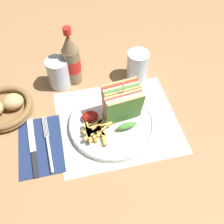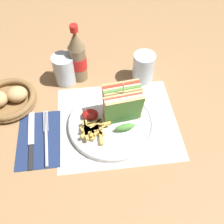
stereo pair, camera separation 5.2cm
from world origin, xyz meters
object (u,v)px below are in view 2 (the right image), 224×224
(glass_near, at_px, (143,69))
(bread_basket, at_px, (8,99))
(coke_bottle_near, at_px, (78,57))
(glass_far, at_px, (65,71))
(club_sandwich, at_px, (123,106))
(fork, at_px, (46,142))
(plate_main, at_px, (113,123))
(knife, at_px, (31,139))

(glass_near, bearing_deg, bread_basket, -171.87)
(coke_bottle_near, relative_size, bread_basket, 1.19)
(coke_bottle_near, height_order, glass_near, coke_bottle_near)
(coke_bottle_near, bearing_deg, glass_far, -168.26)
(coke_bottle_near, height_order, glass_far, coke_bottle_near)
(glass_far, bearing_deg, club_sandwich, -49.34)
(fork, xyz_separation_m, glass_far, (0.06, 0.26, 0.04))
(fork, bearing_deg, bread_basket, 123.12)
(glass_near, xyz_separation_m, glass_far, (-0.27, 0.02, 0.00))
(club_sandwich, xyz_separation_m, glass_far, (-0.17, 0.20, -0.03))
(club_sandwich, distance_m, coke_bottle_near, 0.25)
(club_sandwich, height_order, glass_near, club_sandwich)
(plate_main, xyz_separation_m, glass_far, (-0.14, 0.22, 0.04))
(fork, bearing_deg, glass_far, 73.55)
(plate_main, xyz_separation_m, knife, (-0.25, -0.03, -0.00))
(plate_main, xyz_separation_m, coke_bottle_near, (-0.09, 0.23, 0.08))
(fork, xyz_separation_m, glass_near, (0.33, 0.24, 0.04))
(club_sandwich, bearing_deg, knife, -171.49)
(plate_main, distance_m, bread_basket, 0.35)
(club_sandwich, distance_m, glass_far, 0.27)
(plate_main, distance_m, fork, 0.21)
(coke_bottle_near, relative_size, glass_near, 2.04)
(glass_near, relative_size, bread_basket, 0.59)
(glass_far, relative_size, bread_basket, 0.59)
(plate_main, distance_m, glass_near, 0.24)
(club_sandwich, relative_size, glass_far, 1.40)
(plate_main, height_order, club_sandwich, club_sandwich)
(fork, bearing_deg, club_sandwich, 10.88)
(glass_near, bearing_deg, coke_bottle_near, 171.46)
(club_sandwich, distance_m, bread_basket, 0.38)
(glass_far, height_order, bread_basket, glass_far)
(plate_main, height_order, coke_bottle_near, coke_bottle_near)
(plate_main, bearing_deg, glass_far, 123.48)
(knife, relative_size, coke_bottle_near, 0.95)
(glass_near, height_order, glass_far, same)
(fork, bearing_deg, plate_main, 9.29)
(plate_main, bearing_deg, coke_bottle_near, 112.20)
(club_sandwich, distance_m, glass_near, 0.21)
(fork, relative_size, bread_basket, 1.10)
(glass_near, bearing_deg, plate_main, -124.23)
(knife, height_order, coke_bottle_near, coke_bottle_near)
(club_sandwich, relative_size, knife, 0.72)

